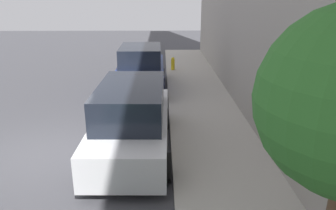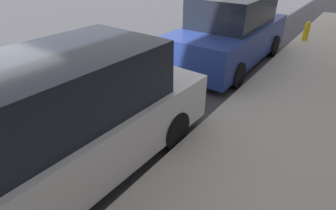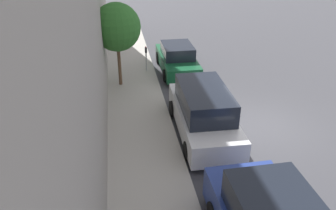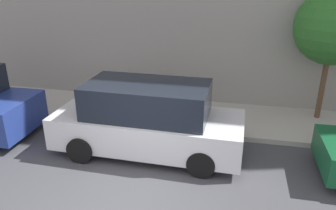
{
  "view_description": "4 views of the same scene",
  "coord_description": "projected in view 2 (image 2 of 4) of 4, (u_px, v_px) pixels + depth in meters",
  "views": [
    {
      "loc": [
        3.26,
        -8.04,
        4.19
      ],
      "look_at": [
        3.43,
        1.15,
        1.0
      ],
      "focal_mm": 35.0,
      "sensor_mm": 36.0,
      "label": 1
    },
    {
      "loc": [
        5.47,
        -1.38,
        3.0
      ],
      "look_at": [
        3.44,
        1.39,
        1.0
      ],
      "focal_mm": 28.0,
      "sensor_mm": 36.0,
      "label": 2
    },
    {
      "loc": [
        5.47,
        10.55,
        6.93
      ],
      "look_at": [
        3.69,
        -0.46,
        1.0
      ],
      "focal_mm": 35.0,
      "sensor_mm": 36.0,
      "label": 3
    },
    {
      "loc": [
        -5.02,
        -1.98,
        4.46
      ],
      "look_at": [
        3.35,
        -0.16,
        1.0
      ],
      "focal_mm": 35.0,
      "sensor_mm": 36.0,
      "label": 4
    }
  ],
  "objects": [
    {
      "name": "fire_hydrant",
      "position": [
        306.0,
        31.0,
        9.68
      ],
      "size": [
        0.2,
        0.2,
        0.69
      ],
      "color": "gold",
      "rests_on": "sidewalk"
    },
    {
      "name": "parked_suv_third",
      "position": [
        230.0,
        33.0,
        7.81
      ],
      "size": [
        2.08,
        4.82,
        1.98
      ],
      "color": "navy",
      "rests_on": "ground_plane"
    },
    {
      "name": "parked_minivan_second",
      "position": [
        60.0,
        124.0,
        3.68
      ],
      "size": [
        2.02,
        4.94,
        1.9
      ],
      "color": "silver",
      "rests_on": "ground_plane"
    }
  ]
}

